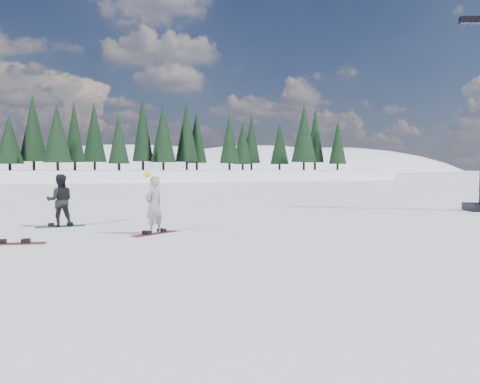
# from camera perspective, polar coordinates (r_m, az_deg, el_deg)

# --- Properties ---
(ground) EXTENTS (420.00, 420.00, 0.00)m
(ground) POSITION_cam_1_polar(r_m,az_deg,el_deg) (13.53, -17.39, -5.21)
(ground) COLOR white
(ground) RESTS_ON ground
(alpine_backdrop) EXTENTS (412.50, 227.00, 53.20)m
(alpine_backdrop) POSITION_cam_1_polar(r_m,az_deg,el_deg) (203.51, -21.19, -1.68)
(alpine_backdrop) COLOR white
(alpine_backdrop) RESTS_ON ground
(snowboarder_woman) EXTENTS (0.72, 0.68, 1.79)m
(snowboarder_woman) POSITION_cam_1_polar(r_m,az_deg,el_deg) (13.51, -10.45, -1.56)
(snowboarder_woman) COLOR gray
(snowboarder_woman) RESTS_ON ground
(snowboarder_man) EXTENTS (0.85, 0.68, 1.69)m
(snowboarder_man) POSITION_cam_1_polar(r_m,az_deg,el_deg) (16.00, -21.09, -0.98)
(snowboarder_man) COLOR black
(snowboarder_man) RESTS_ON ground
(snowboard_woman) EXTENTS (1.39, 1.08, 0.03)m
(snowboard_woman) POSITION_cam_1_polar(r_m,az_deg,el_deg) (13.60, -10.40, -5.02)
(snowboard_woman) COLOR maroon
(snowboard_woman) RESTS_ON ground
(snowboard_man) EXTENTS (1.52, 0.45, 0.03)m
(snowboard_man) POSITION_cam_1_polar(r_m,az_deg,el_deg) (16.08, -21.04, -3.93)
(snowboard_man) COLOR #195D8D
(snowboard_man) RESTS_ON ground
(snowboard_loose_b) EXTENTS (1.52, 0.48, 0.03)m
(snowboard_loose_b) POSITION_cam_1_polar(r_m,az_deg,el_deg) (12.90, -25.85, -5.71)
(snowboard_loose_b) COLOR #9D2E22
(snowboard_loose_b) RESTS_ON ground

